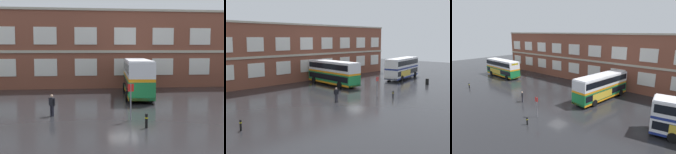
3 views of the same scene
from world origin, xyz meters
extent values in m
plane|color=black|center=(0.00, 2.00, 0.00)|extent=(120.00, 120.00, 0.00)
cube|color=brown|center=(-2.78, 18.00, 5.10)|extent=(56.95, 8.00, 10.19)
cube|color=#B2A893|center=(-2.78, 13.92, 4.89)|extent=(56.95, 0.16, 0.36)
cube|color=#B2A893|center=(-2.78, 13.95, 10.34)|extent=(56.95, 0.28, 0.30)
cube|color=silver|center=(-28.66, 13.94, 2.85)|extent=(2.90, 0.12, 2.24)
cube|color=silver|center=(-23.49, 13.94, 2.85)|extent=(2.90, 0.12, 2.24)
cube|color=silver|center=(-18.31, 13.94, 2.85)|extent=(2.90, 0.12, 2.24)
cube|color=silver|center=(-13.13, 13.94, 2.85)|extent=(2.90, 0.12, 2.24)
cube|color=silver|center=(-7.95, 13.94, 2.85)|extent=(2.90, 0.12, 2.24)
cube|color=silver|center=(-2.78, 13.94, 2.85)|extent=(2.90, 0.12, 2.24)
cube|color=silver|center=(2.40, 13.94, 2.85)|extent=(2.90, 0.12, 2.24)
cube|color=silver|center=(7.58, 13.94, 2.85)|extent=(2.90, 0.12, 2.24)
cube|color=silver|center=(-28.66, 13.94, 6.93)|extent=(2.90, 0.12, 2.24)
cube|color=silver|center=(-23.49, 13.94, 6.93)|extent=(2.90, 0.12, 2.24)
cube|color=silver|center=(-18.31, 13.94, 6.93)|extent=(2.90, 0.12, 2.24)
cube|color=silver|center=(-13.13, 13.94, 6.93)|extent=(2.90, 0.12, 2.24)
cube|color=silver|center=(-7.95, 13.94, 6.93)|extent=(2.90, 0.12, 2.24)
cube|color=silver|center=(-2.78, 13.94, 6.93)|extent=(2.90, 0.12, 2.24)
cube|color=silver|center=(2.40, 13.94, 6.93)|extent=(2.90, 0.12, 2.24)
cube|color=silver|center=(7.58, 13.94, 6.93)|extent=(2.90, 0.12, 2.24)
cube|color=#197038|center=(-23.71, 5.81, 1.23)|extent=(11.06, 2.84, 1.75)
cube|color=black|center=(-23.71, 5.81, 1.44)|extent=(10.62, 2.87, 0.90)
cube|color=orange|center=(-23.71, 5.81, 2.25)|extent=(11.06, 2.84, 0.30)
cube|color=silver|center=(-23.71, 5.81, 3.17)|extent=(11.06, 2.84, 1.55)
cube|color=black|center=(-23.71, 5.81, 3.25)|extent=(10.62, 2.87, 0.90)
cube|color=orange|center=(-23.71, 5.81, 0.49)|extent=(11.06, 2.86, 0.28)
cube|color=silver|center=(-23.71, 5.81, 4.01)|extent=(10.84, 2.73, 0.12)
cube|color=gold|center=(-25.07, 4.56, 1.31)|extent=(4.84, 0.16, 1.10)
cube|color=yellow|center=(-18.25, 5.67, 3.60)|extent=(0.10, 1.66, 0.40)
cylinder|color=black|center=(-19.90, 4.44, 0.52)|extent=(1.05, 0.35, 1.04)
cylinder|color=black|center=(-19.83, 6.99, 0.52)|extent=(1.05, 0.35, 1.04)
cylinder|color=black|center=(-27.05, 4.63, 0.52)|extent=(1.05, 0.35, 1.04)
cylinder|color=black|center=(-26.98, 7.18, 0.52)|extent=(1.05, 0.35, 1.04)
cube|color=#197038|center=(2.75, 7.46, 1.23)|extent=(3.80, 11.22, 1.75)
cube|color=black|center=(2.75, 7.46, 1.44)|extent=(3.79, 10.79, 0.90)
cube|color=orange|center=(2.75, 7.46, 2.25)|extent=(3.80, 11.22, 0.30)
cube|color=silver|center=(2.75, 7.46, 3.17)|extent=(3.80, 11.22, 1.55)
cube|color=black|center=(2.75, 7.46, 3.25)|extent=(3.79, 10.79, 0.90)
cube|color=orange|center=(2.75, 7.46, 0.49)|extent=(3.82, 11.22, 0.28)
cube|color=silver|center=(2.75, 7.46, 4.01)|extent=(3.67, 10.99, 0.12)
cube|color=gold|center=(3.88, 6.00, 1.31)|extent=(0.59, 4.81, 1.10)
cube|color=yellow|center=(3.38, 12.89, 3.60)|extent=(1.65, 0.25, 0.40)
cylinder|color=black|center=(4.46, 11.14, 0.52)|extent=(0.44, 1.07, 1.04)
cylinder|color=black|center=(1.93, 11.43, 0.52)|extent=(0.44, 1.07, 1.04)
cylinder|color=black|center=(3.64, 4.03, 0.52)|extent=(0.44, 1.07, 1.04)
cylinder|color=black|center=(1.10, 4.33, 0.52)|extent=(0.44, 1.07, 1.04)
cylinder|color=black|center=(14.45, 1.12, 0.52)|extent=(1.08, 0.50, 1.04)
cylinder|color=black|center=(14.01, 3.63, 0.52)|extent=(1.08, 0.50, 1.04)
cylinder|color=black|center=(-5.78, -1.84, 0.42)|extent=(0.22, 0.22, 0.85)
cylinder|color=black|center=(-5.94, -1.71, 0.42)|extent=(0.22, 0.22, 0.85)
cube|color=black|center=(-5.86, -1.77, 1.15)|extent=(0.46, 0.44, 0.60)
cylinder|color=black|center=(-5.66, -1.93, 1.12)|extent=(0.15, 0.15, 0.57)
cylinder|color=black|center=(-6.06, -1.61, 1.12)|extent=(0.15, 0.15, 0.57)
sphere|color=tan|center=(-5.86, -1.77, 1.59)|extent=(0.22, 0.22, 0.22)
cylinder|color=slate|center=(-0.05, -3.86, 1.35)|extent=(0.10, 0.10, 2.70)
cube|color=red|center=(-0.05, -3.88, 2.42)|extent=(0.44, 0.04, 0.56)
cylinder|color=black|center=(0.62, -5.99, 0.47)|extent=(0.18, 0.18, 0.95)
cylinder|color=yellow|center=(0.62, -5.99, 0.68)|extent=(0.19, 0.19, 0.08)
cylinder|color=black|center=(-19.86, -3.96, 0.47)|extent=(0.18, 0.18, 0.95)
cylinder|color=yellow|center=(-19.86, -3.96, 0.68)|extent=(0.19, 0.19, 0.08)
camera|label=1|loc=(-3.83, -24.47, 5.15)|focal=46.88mm
camera|label=2|loc=(-30.92, -26.37, 7.90)|focal=45.33mm
camera|label=3|loc=(17.19, -18.52, 10.78)|focal=30.18mm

